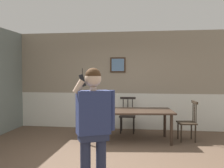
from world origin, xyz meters
TOP-DOWN VIEW (x-y plane):
  - ground_plane at (0.00, 0.00)m, footprint 6.77×6.77m
  - room_back_partition at (-0.00, 2.82)m, footprint 6.16×0.17m
  - dining_table at (0.38, 1.46)m, footprint 2.20×1.25m
  - chair_near_window at (0.28, 2.34)m, footprint 0.45×0.45m
  - chair_by_doorway at (1.81, 1.62)m, footprint 0.46×0.46m
  - person_figure at (0.11, -1.36)m, footprint 0.54×0.41m

SIDE VIEW (x-z plane):
  - ground_plane at x=0.00m, z-range 0.00..0.00m
  - chair_by_doorway at x=1.81m, z-range -0.02..0.95m
  - chair_near_window at x=0.28m, z-range -0.01..0.96m
  - dining_table at x=0.38m, z-range 0.30..1.04m
  - person_figure at x=0.11m, z-range 0.14..1.85m
  - room_back_partition at x=0.00m, z-range -0.05..2.79m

